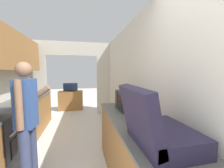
{
  "coord_description": "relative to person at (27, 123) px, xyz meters",
  "views": [
    {
      "loc": [
        0.3,
        -0.41,
        1.52
      ],
      "look_at": [
        1.06,
        3.04,
        1.2
      ],
      "focal_mm": 22.0,
      "sensor_mm": 36.0,
      "label": 1
    }
  ],
  "objects": [
    {
      "name": "wall_right",
      "position": [
        1.69,
        0.12,
        0.37
      ],
      "size": [
        0.06,
        6.76,
        2.5
      ],
      "color": "silver",
      "rests_on": "ground_plane"
    },
    {
      "name": "wall_far_with_doorway",
      "position": [
        0.39,
        2.93,
        0.56
      ],
      "size": [
        2.94,
        0.06,
        2.5
      ],
      "color": "silver",
      "rests_on": "ground_plane"
    },
    {
      "name": "counter_left",
      "position": [
        -0.58,
        1.4,
        -0.43
      ],
      "size": [
        0.62,
        3.15,
        0.9
      ],
      "color": "#9E6B38",
      "rests_on": "ground_plane"
    },
    {
      "name": "counter_right",
      "position": [
        1.36,
        -0.33,
        -0.43
      ],
      "size": [
        0.62,
        2.09,
        0.9
      ],
      "color": "#9E6B38",
      "rests_on": "ground_plane"
    },
    {
      "name": "person",
      "position": [
        0.0,
        0.0,
        0.0
      ],
      "size": [
        0.53,
        0.4,
        1.64
      ],
      "rotation": [
        0.0,
        0.0,
        1.45
      ],
      "color": "#384266",
      "rests_on": "ground_plane"
    },
    {
      "name": "suitcase",
      "position": [
        1.27,
        -0.87,
        0.17
      ],
      "size": [
        0.54,
        0.6,
        0.5
      ],
      "color": "#231E38",
      "rests_on": "counter_right"
    },
    {
      "name": "microwave",
      "position": [
        1.45,
        0.23,
        0.17
      ],
      "size": [
        0.38,
        0.5,
        0.3
      ],
      "color": "black",
      "rests_on": "counter_right"
    },
    {
      "name": "book_stack",
      "position": [
        1.39,
        -0.3,
        0.07
      ],
      "size": [
        0.26,
        0.3,
        0.09
      ],
      "color": "black",
      "rests_on": "counter_right"
    },
    {
      "name": "tv_cabinet",
      "position": [
        0.25,
        3.74,
        -0.51
      ],
      "size": [
        0.92,
        0.42,
        0.74
      ],
      "color": "#9E6B38",
      "rests_on": "ground_plane"
    },
    {
      "name": "television",
      "position": [
        0.25,
        3.7,
        0.02
      ],
      "size": [
        0.54,
        0.16,
        0.32
      ],
      "color": "black",
      "rests_on": "tv_cabinet"
    }
  ]
}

